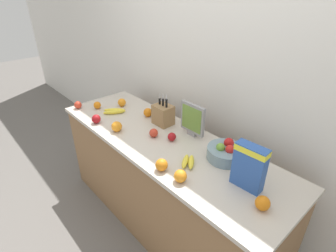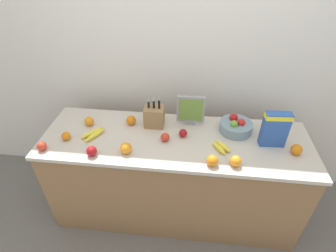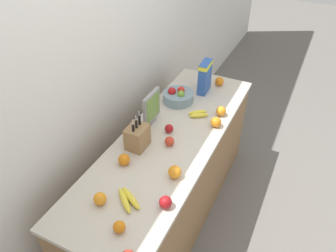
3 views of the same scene
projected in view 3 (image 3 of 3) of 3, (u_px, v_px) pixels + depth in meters
The scene contains 19 objects.
ground_plane at pixel (170, 213), 2.93m from camera, with size 14.00×14.00×0.00m, color slate.
wall_back at pixel (101, 69), 2.33m from camera, with size 9.00×0.06×2.60m.
counter at pixel (170, 179), 2.66m from camera, with size 2.09×0.67×0.87m.
knife_block at pixel (137, 137), 2.27m from camera, with size 0.16×0.13×0.28m.
small_monitor at pixel (152, 108), 2.46m from camera, with size 0.23×0.03×0.26m.
cereal_box at pixel (205, 76), 2.82m from camera, with size 0.19×0.08×0.28m.
fruit_bowl at pixel (178, 96), 2.76m from camera, with size 0.26×0.26×0.13m.
banana_bunch_left at pixel (128, 199), 1.92m from camera, with size 0.18×0.21×0.04m.
banana_bunch_right at pixel (198, 114), 2.60m from camera, with size 0.15×0.17×0.04m.
apple_rear at pixel (169, 141), 2.31m from camera, with size 0.07×0.07×0.07m, color red.
apple_leftmost at pixel (169, 128), 2.43m from camera, with size 0.06×0.06×0.06m, color #A31419.
apple_middle at pixel (166, 202), 1.87m from camera, with size 0.08×0.08×0.08m, color #A31419.
orange_front_left at pixel (175, 172), 2.06m from camera, with size 0.08×0.08×0.08m, color orange.
orange_back_center at pixel (119, 227), 1.75m from camera, with size 0.07×0.07×0.07m, color orange.
orange_front_center at pixel (124, 160), 2.15m from camera, with size 0.08×0.08×0.08m, color orange.
orange_near_bowl at pixel (216, 122), 2.48m from camera, with size 0.08×0.08×0.08m, color orange.
orange_mid_right at pixel (100, 199), 1.89m from camera, with size 0.08×0.08×0.08m, color orange.
orange_by_cereal at pixel (219, 81), 2.97m from camera, with size 0.08×0.08×0.08m, color orange.
orange_mid_left at pixel (221, 111), 2.60m from camera, with size 0.08×0.08×0.08m, color orange.
Camera 3 is at (-1.67, -0.81, 2.39)m, focal length 35.00 mm.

